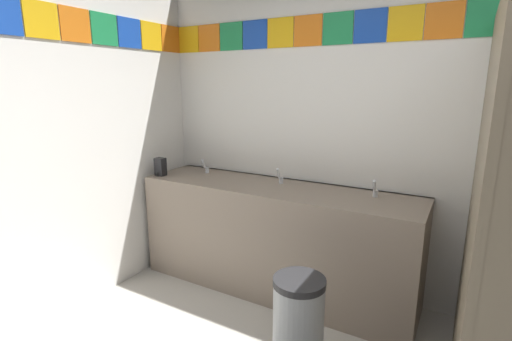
{
  "coord_description": "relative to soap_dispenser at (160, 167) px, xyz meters",
  "views": [
    {
      "loc": [
        0.47,
        -1.18,
        1.69
      ],
      "look_at": [
        -0.84,
        1.1,
        1.08
      ],
      "focal_mm": 26.25,
      "sensor_mm": 36.0,
      "label": 1
    }
  ],
  "objects": [
    {
      "name": "soap_dispenser",
      "position": [
        0.0,
        0.0,
        0.0
      ],
      "size": [
        0.09,
        0.09,
        0.16
      ],
      "color": "black",
      "rests_on": "vanity_counter"
    },
    {
      "name": "faucet_center",
      "position": [
        1.06,
        0.27,
        -0.03
      ],
      "size": [
        0.04,
        0.1,
        0.14
      ],
      "color": "silver",
      "rests_on": "vanity_counter"
    },
    {
      "name": "faucet_right",
      "position": [
        1.82,
        0.27,
        -0.03
      ],
      "size": [
        0.04,
        0.1,
        0.14
      ],
      "color": "silver",
      "rests_on": "vanity_counter"
    },
    {
      "name": "faucet_left",
      "position": [
        0.3,
        0.27,
        -0.03
      ],
      "size": [
        0.04,
        0.1,
        0.14
      ],
      "color": "silver",
      "rests_on": "vanity_counter"
    },
    {
      "name": "trash_bin",
      "position": [
        1.62,
        -0.61,
        -0.66
      ],
      "size": [
        0.3,
        0.3,
        0.61
      ],
      "color": "#999EA3",
      "rests_on": "ground_plane"
    },
    {
      "name": "vanity_counter",
      "position": [
        1.06,
        0.18,
        -0.51
      ],
      "size": [
        2.28,
        0.6,
        0.89
      ],
      "color": "gray",
      "rests_on": "ground_plane"
    },
    {
      "name": "wall_back",
      "position": [
        1.9,
        0.52,
        0.38
      ],
      "size": [
        4.07,
        0.09,
        2.68
      ],
      "color": "white",
      "rests_on": "ground_plane"
    }
  ]
}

